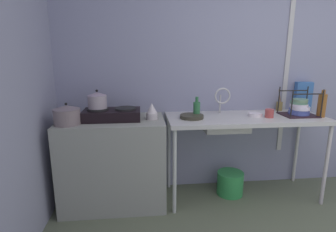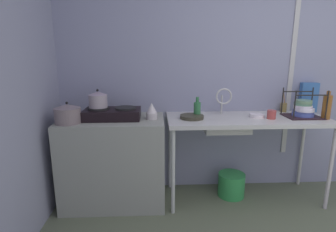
{
  "view_description": "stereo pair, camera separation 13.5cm",
  "coord_description": "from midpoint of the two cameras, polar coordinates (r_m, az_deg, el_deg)",
  "views": [
    {
      "loc": [
        -1.53,
        -0.93,
        1.47
      ],
      "look_at": [
        -1.28,
        1.55,
        0.89
      ],
      "focal_mm": 28.31,
      "sensor_mm": 36.0,
      "label": 1
    },
    {
      "loc": [
        -1.4,
        -0.94,
        1.47
      ],
      "look_at": [
        -1.28,
        1.55,
        0.89
      ],
      "focal_mm": 28.31,
      "sensor_mm": 36.0,
      "label": 2
    }
  ],
  "objects": [
    {
      "name": "percolator",
      "position": [
        2.52,
        -5.03,
        0.96
      ],
      "size": [
        0.11,
        0.11,
        0.16
      ],
      "color": "beige",
      "rests_on": "counter_concrete"
    },
    {
      "name": "frying_pan",
      "position": [
        2.57,
        3.64,
        -0.12
      ],
      "size": [
        0.23,
        0.23,
        0.03
      ],
      "primitive_type": "cylinder",
      "color": "#383528",
      "rests_on": "counter_sink"
    },
    {
      "name": "counter_concrete",
      "position": [
        2.72,
        -12.99,
        -9.65
      ],
      "size": [
        0.99,
        0.58,
        0.87
      ],
      "primitive_type": "cube",
      "color": "gray",
      "rests_on": "ground"
    },
    {
      "name": "bucket_on_floor",
      "position": [
        2.99,
        11.93,
        -13.97
      ],
      "size": [
        0.28,
        0.28,
        0.25
      ],
      "primitive_type": "cylinder",
      "color": "#2F9146",
      "rests_on": "ground"
    },
    {
      "name": "stove",
      "position": [
        2.57,
        -13.46,
        0.38
      ],
      "size": [
        0.53,
        0.3,
        0.11
      ],
      "color": "black",
      "rests_on": "counter_concrete"
    },
    {
      "name": "faucet",
      "position": [
        2.74,
        10.21,
        4.04
      ],
      "size": [
        0.17,
        0.09,
        0.28
      ],
      "color": "#BCBAB7",
      "rests_on": "counter_sink"
    },
    {
      "name": "dish_rack",
      "position": [
        2.95,
        25.22,
        1.53
      ],
      "size": [
        0.33,
        0.27,
        0.28
      ],
      "color": "black",
      "rests_on": "counter_sink"
    },
    {
      "name": "wall_metal_strip",
      "position": [
        3.16,
        23.22,
        11.01
      ],
      "size": [
        0.05,
        0.01,
        2.05
      ],
      "primitive_type": "cube",
      "color": "#BCBAB7"
    },
    {
      "name": "counter_sink",
      "position": [
        2.75,
        14.93,
        -1.4
      ],
      "size": [
        1.57,
        0.58,
        0.87
      ],
      "color": "#BCBAB7",
      "rests_on": "ground"
    },
    {
      "name": "pot_beside_stove",
      "position": [
        2.51,
        -22.39,
        0.22
      ],
      "size": [
        0.23,
        0.23,
        0.2
      ],
      "color": "slate",
      "rests_on": "counter_concrete"
    },
    {
      "name": "utensil_jar",
      "position": [
        3.14,
        21.72,
        2.03
      ],
      "size": [
        0.07,
        0.07,
        0.23
      ],
      "color": "olive",
      "rests_on": "counter_sink"
    },
    {
      "name": "bottle_by_rack",
      "position": [
        2.98,
        29.1,
        2.06
      ],
      "size": [
        0.08,
        0.08,
        0.27
      ],
      "color": "brown",
      "rests_on": "counter_sink"
    },
    {
      "name": "wall_back",
      "position": [
        3.19,
        21.77,
        8.84
      ],
      "size": [
        5.6,
        0.1,
        2.56
      ],
      "primitive_type": "cube",
      "color": "#8B8DA7",
      "rests_on": "ground"
    },
    {
      "name": "cup_by_rack",
      "position": [
        2.75,
        19.69,
        0.55
      ],
      "size": [
        0.08,
        0.08,
        0.08
      ],
      "primitive_type": "cylinder",
      "color": "#B04541",
      "rests_on": "counter_sink"
    },
    {
      "name": "small_bowl_on_drainboard",
      "position": [
        2.76,
        16.9,
        0.29
      ],
      "size": [
        0.14,
        0.14,
        0.04
      ],
      "primitive_type": "cylinder",
      "color": "white",
      "rests_on": "counter_sink"
    },
    {
      "name": "cereal_box",
      "position": [
        3.24,
        26.0,
        3.85
      ],
      "size": [
        0.18,
        0.1,
        0.31
      ],
      "primitive_type": "cube",
      "rotation": [
        0.0,
        0.0,
        -0.12
      ],
      "color": "#3A6CB1",
      "rests_on": "counter_sink"
    },
    {
      "name": "sink_basin",
      "position": [
        2.68,
        10.73,
        -1.6
      ],
      "size": [
        0.44,
        0.31,
        0.13
      ],
      "primitive_type": "cube",
      "color": "#BCBAB7",
      "rests_on": "counter_sink"
    },
    {
      "name": "pot_on_left_burner",
      "position": [
        2.57,
        -16.45,
        3.31
      ],
      "size": [
        0.18,
        0.18,
        0.18
      ],
      "color": "#A1949A",
      "rests_on": "stove"
    },
    {
      "name": "bottle_by_sink",
      "position": [
        2.63,
        4.73,
        1.56
      ],
      "size": [
        0.07,
        0.07,
        0.2
      ],
      "color": "#2E703E",
      "rests_on": "counter_sink"
    }
  ]
}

